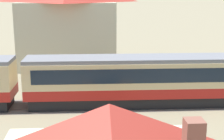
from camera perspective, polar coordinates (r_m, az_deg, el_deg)
The scene contains 4 objects.
ground_plane at distance 29.49m, azimuth 8.12°, elevation -5.13°, with size 600.00×600.00×0.00m, color #7A7056.
passenger_train at distance 27.76m, azimuth 4.25°, elevation -1.41°, with size 54.29×3.03×4.01m.
station_house_red_roof at distance 42.27m, azimuth -7.32°, elevation 7.70°, with size 12.10×9.12×9.98m.
parked_car_orange at distance 21.68m, azimuth 0.36°, elevation -10.45°, with size 4.80×2.07×1.17m.
Camera 1 is at (-5.74, -27.35, 9.41)m, focal length 55.00 mm.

